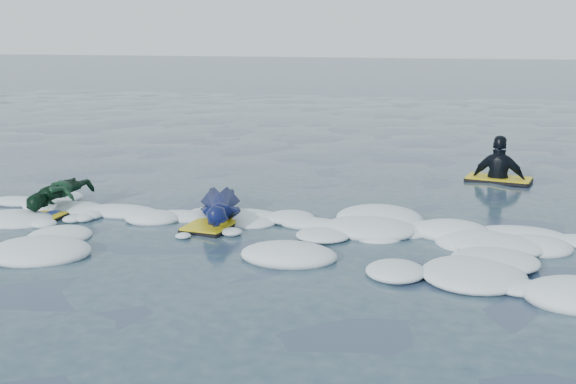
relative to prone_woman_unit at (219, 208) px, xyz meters
name	(u,v)px	position (x,y,z in m)	size (l,w,h in m)	color
ground	(167,252)	(-0.19, -1.43, -0.22)	(120.00, 120.00, 0.00)	#1B2B41
foam_band	(197,230)	(-0.19, -0.40, -0.22)	(12.00, 3.10, 0.30)	white
prone_woman_unit	(219,208)	(0.00, 0.00, 0.00)	(1.03, 1.73, 0.42)	black
prone_child_unit	(60,197)	(-2.48, -0.03, 0.03)	(0.76, 1.29, 0.48)	black
waiting_rider_unit	(498,182)	(3.94, 3.82, -0.22)	(1.23, 0.83, 1.69)	black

